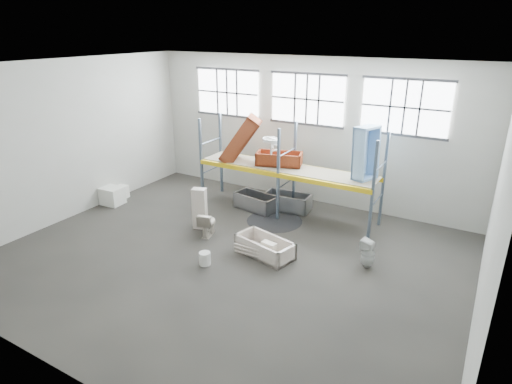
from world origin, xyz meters
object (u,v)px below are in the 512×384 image
Objects in this scene: bucket at (205,258)px; carton_near at (112,196)px; steel_tub_right at (288,201)px; rust_tub_flat at (279,159)px; bathtub_beige at (265,247)px; cistern_tall at (200,208)px; toilet_beige at (208,223)px; steel_tub_left at (256,202)px; blue_tub_upright at (366,153)px; toilet_white at (368,253)px.

carton_near is at bearing 161.63° from bucket.
rust_tub_flat is (-0.26, -0.20, 1.54)m from steel_tub_right.
bucket is at bearing -93.32° from steel_tub_right.
bathtub_beige is 1.26× the size of cistern_tall.
steel_tub_left is at bearing -111.18° from toilet_beige.
bathtub_beige is 4.65× the size of bucket.
toilet_beige is 0.47× the size of blue_tub_upright.
rust_tub_flat is at bearing -179.21° from blue_tub_upright.
bucket is at bearing -68.65° from cistern_tall.
toilet_white is at bearing -68.14° from blue_tub_upright.
blue_tub_upright is at bearing -158.21° from toilet_beige.
bucket is (-2.83, -4.28, -2.22)m from blue_tub_upright.
carton_near is at bearing -162.89° from blue_tub_upright.
carton_near is at bearing 161.37° from cistern_tall.
bucket is (-0.26, -4.43, -0.11)m from steel_tub_right.
cistern_tall is at bearing -122.49° from steel_tub_right.
bathtub_beige is at bearing -4.64° from carton_near.
toilet_white reaches higher than toilet_beige.
toilet_beige is 0.95× the size of toilet_white.
blue_tub_upright is (3.51, 0.39, 2.13)m from steel_tub_left.
bathtub_beige is 1.10× the size of rust_tub_flat.
bucket is at bearing -89.89° from rust_tub_flat.
carton_near is (-6.44, 0.52, 0.07)m from bathtub_beige.
cistern_tall reaches higher than toilet_beige.
bucket is at bearing -18.37° from carton_near.
toilet_white is 4.59m from rust_tub_flat.
toilet_white is at bearing 30.34° from bathtub_beige.
cistern_tall reaches higher than toilet_white.
blue_tub_upright is (1.71, 3.03, 2.15)m from bathtub_beige.
blue_tub_upright reaches higher than cistern_tall.
steel_tub_left is at bearing -149.85° from steel_tub_right.
toilet_beige is 1.75m from bucket.
rust_tub_flat reaches higher than cistern_tall.
rust_tub_flat reaches higher than bucket.
bucket is at bearing 108.28° from toilet_beige.
steel_tub_right is 4.36× the size of bucket.
toilet_white is at bearing 28.22° from bucket.
toilet_beige is at bearing -96.19° from steel_tub_left.
carton_near is at bearing -19.13° from toilet_beige.
bucket is (0.01, -4.24, -1.64)m from rust_tub_flat.
toilet_beige is 5.13m from blue_tub_upright.
toilet_white reaches higher than bathtub_beige.
cistern_tall is 3.67× the size of bucket.
carton_near is (-5.32, -2.47, -1.51)m from rust_tub_flat.
toilet_white is at bearing 171.73° from toilet_beige.
blue_tub_upright reaches higher than steel_tub_left.
steel_tub_right is at bearing -127.08° from toilet_beige.
rust_tub_flat is (-3.74, 2.23, 1.42)m from toilet_white.
cistern_tall is (-2.57, 0.50, 0.41)m from bathtub_beige.
toilet_white is 3.16m from blue_tub_upright.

